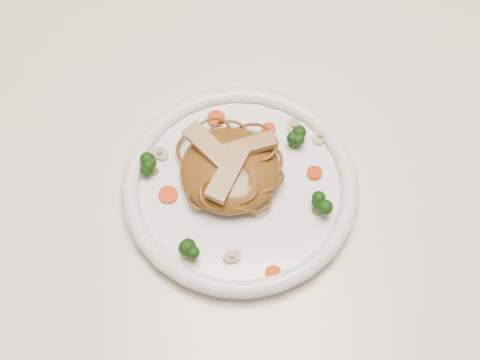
{
  "coord_description": "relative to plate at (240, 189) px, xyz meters",
  "views": [
    {
      "loc": [
        -0.07,
        -0.42,
        1.43
      ],
      "look_at": [
        -0.05,
        -0.06,
        0.78
      ],
      "focal_mm": 48.91,
      "sensor_mm": 36.0,
      "label": 1
    }
  ],
  "objects": [
    {
      "name": "ground",
      "position": [
        0.05,
        0.06,
        -0.76
      ],
      "size": [
        4.0,
        4.0,
        0.0
      ],
      "primitive_type": "plane",
      "color": "#512E1C",
      "rests_on": "ground"
    },
    {
      "name": "table",
      "position": [
        0.05,
        0.06,
        -0.11
      ],
      "size": [
        1.2,
        0.8,
        0.75
      ],
      "color": "silver",
      "rests_on": "ground"
    },
    {
      "name": "plate",
      "position": [
        0.0,
        0.0,
        0.0
      ],
      "size": [
        0.29,
        0.29,
        0.02
      ],
      "primitive_type": "cylinder",
      "rotation": [
        0.0,
        0.0,
        -0.07
      ],
      "color": "white",
      "rests_on": "table"
    },
    {
      "name": "noodle_mound",
      "position": [
        -0.01,
        0.01,
        0.02
      ],
      "size": [
        0.14,
        0.14,
        0.04
      ],
      "primitive_type": "ellipsoid",
      "rotation": [
        0.0,
        0.0,
        -0.27
      ],
      "color": "brown",
      "rests_on": "plate"
    },
    {
      "name": "chicken_a",
      "position": [
        0.01,
        0.03,
        0.05
      ],
      "size": [
        0.06,
        0.04,
        0.01
      ],
      "primitive_type": "cube",
      "rotation": [
        0.0,
        0.0,
        0.28
      ],
      "color": "tan",
      "rests_on": "noodle_mound"
    },
    {
      "name": "chicken_b",
      "position": [
        -0.03,
        0.03,
        0.05
      ],
      "size": [
        0.06,
        0.07,
        0.01
      ],
      "primitive_type": "cube",
      "rotation": [
        0.0,
        0.0,
        2.27
      ],
      "color": "tan",
      "rests_on": "noodle_mound"
    },
    {
      "name": "chicken_c",
      "position": [
        -0.01,
        -0.0,
        0.05
      ],
      "size": [
        0.05,
        0.07,
        0.01
      ],
      "primitive_type": "cube",
      "rotation": [
        0.0,
        0.0,
        4.23
      ],
      "color": "tan",
      "rests_on": "noodle_mound"
    },
    {
      "name": "broccoli_0",
      "position": [
        0.07,
        0.05,
        0.03
      ],
      "size": [
        0.03,
        0.03,
        0.03
      ],
      "primitive_type": null,
      "rotation": [
        0.0,
        0.0,
        0.09
      ],
      "color": "#12380B",
      "rests_on": "plate"
    },
    {
      "name": "broccoli_1",
      "position": [
        -0.1,
        0.03,
        0.02
      ],
      "size": [
        0.03,
        0.03,
        0.03
      ],
      "primitive_type": null,
      "rotation": [
        0.0,
        0.0,
        -0.05
      ],
      "color": "#12380B",
      "rests_on": "plate"
    },
    {
      "name": "broccoli_2",
      "position": [
        -0.06,
        -0.08,
        0.02
      ],
      "size": [
        0.03,
        0.03,
        0.03
      ],
      "primitive_type": null,
      "rotation": [
        0.0,
        0.0,
        0.23
      ],
      "color": "#12380B",
      "rests_on": "plate"
    },
    {
      "name": "broccoli_3",
      "position": [
        0.09,
        -0.04,
        0.02
      ],
      "size": [
        0.03,
        0.03,
        0.03
      ],
      "primitive_type": null,
      "rotation": [
        0.0,
        0.0,
        0.2
      ],
      "color": "#12380B",
      "rests_on": "plate"
    },
    {
      "name": "carrot_0",
      "position": [
        0.04,
        0.07,
        0.01
      ],
      "size": [
        0.02,
        0.02,
        0.0
      ],
      "primitive_type": "cylinder",
      "rotation": [
        0.0,
        0.0,
        0.15
      ],
      "color": "#ED3A08",
      "rests_on": "plate"
    },
    {
      "name": "carrot_1",
      "position": [
        -0.08,
        -0.01,
        0.01
      ],
      "size": [
        0.03,
        0.03,
        0.0
      ],
      "primitive_type": "cylinder",
      "rotation": [
        0.0,
        0.0,
        0.17
      ],
      "color": "#ED3A08",
      "rests_on": "plate"
    },
    {
      "name": "carrot_2",
      "position": [
        0.09,
        0.01,
        0.01
      ],
      "size": [
        0.02,
        0.02,
        0.0
      ],
      "primitive_type": "cylinder",
      "rotation": [
        0.0,
        0.0,
        -0.12
      ],
      "color": "#ED3A08",
      "rests_on": "plate"
    },
    {
      "name": "carrot_3",
      "position": [
        -0.02,
        0.09,
        0.01
      ],
      "size": [
        0.02,
        0.02,
        0.0
      ],
      "primitive_type": "cylinder",
      "rotation": [
        0.0,
        0.0,
        0.06
      ],
      "color": "#ED3A08",
      "rests_on": "plate"
    },
    {
      "name": "carrot_4",
      "position": [
        0.03,
        -0.11,
        0.01
      ],
      "size": [
        0.02,
        0.02,
        0.0
      ],
      "primitive_type": "cylinder",
      "rotation": [
        0.0,
        0.0,
        0.2
      ],
      "color": "#ED3A08",
      "rests_on": "plate"
    },
    {
      "name": "mushroom_0",
      "position": [
        -0.01,
        -0.09,
        0.01
      ],
      "size": [
        0.03,
        0.03,
        0.01
      ],
      "primitive_type": "cylinder",
      "rotation": [
        0.0,
        0.0,
        0.26
      ],
      "color": "beige",
      "rests_on": "plate"
    },
    {
      "name": "mushroom_1",
      "position": [
        0.1,
        0.06,
        0.01
      ],
      "size": [
        0.03,
        0.03,
        0.01
      ],
      "primitive_type": "cylinder",
      "rotation": [
        0.0,
        0.0,
        0.88
      ],
      "color": "beige",
      "rests_on": "plate"
    },
    {
      "name": "mushroom_2",
      "position": [
        -0.09,
        0.05,
        0.01
      ],
      "size": [
        0.03,
        0.03,
        0.01
      ],
      "primitive_type": "cylinder",
      "rotation": [
        0.0,
        0.0,
        -0.61
      ],
      "color": "beige",
      "rests_on": "plate"
    },
    {
      "name": "mushroom_3",
      "position": [
        0.07,
        0.08,
        0.01
      ],
      "size": [
        0.03,
        0.03,
        0.01
      ],
      "primitive_type": "cylinder",
      "rotation": [
        0.0,
        0.0,
        1.82
      ],
      "color": "beige",
      "rests_on": "plate"
    }
  ]
}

